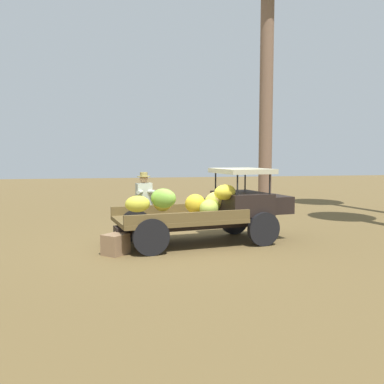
% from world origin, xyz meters
% --- Properties ---
extents(ground_plane, '(60.00, 60.00, 0.00)m').
position_xyz_m(ground_plane, '(0.00, 0.00, 0.00)').
color(ground_plane, brown).
extents(truck, '(4.61, 2.30, 1.85)m').
position_xyz_m(truck, '(0.90, -0.07, 0.88)').
color(truck, black).
rests_on(truck, ground).
extents(farmer, '(0.52, 0.49, 1.74)m').
position_xyz_m(farmer, '(-0.77, 0.88, 0.99)').
color(farmer, '#40404E').
rests_on(farmer, ground).
extents(wooden_crate, '(0.66, 0.66, 0.46)m').
position_xyz_m(wooden_crate, '(-1.56, -0.89, 0.23)').
color(wooden_crate, '#8B6A4A').
rests_on(wooden_crate, ground).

